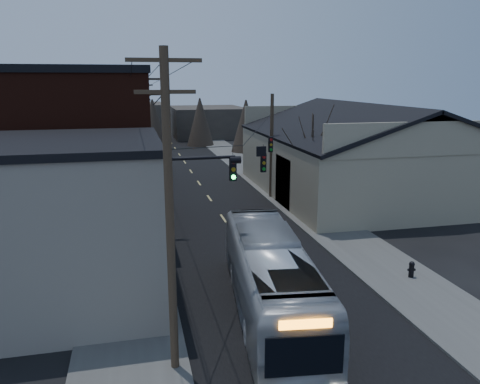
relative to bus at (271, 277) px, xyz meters
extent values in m
cube|color=black|center=(0.75, 24.00, -1.61)|extent=(9.00, 110.00, 0.02)
cube|color=#474744|center=(-5.75, 24.00, -1.56)|extent=(4.00, 110.00, 0.12)
cube|color=#474744|center=(7.25, 24.00, -1.56)|extent=(4.00, 110.00, 0.12)
cube|color=slate|center=(-8.25, 3.00, 1.88)|extent=(8.00, 8.00, 7.00)
cube|color=#33120B|center=(-9.25, 14.00, 3.38)|extent=(10.00, 12.00, 10.00)
cube|color=#302B27|center=(-8.75, 30.00, 1.88)|extent=(9.00, 14.00, 7.00)
cube|color=gray|center=(13.75, 19.00, 0.88)|extent=(16.00, 20.00, 5.00)
cube|color=black|center=(9.75, 19.00, 4.68)|extent=(8.16, 20.60, 2.86)
cube|color=black|center=(17.75, 19.00, 4.68)|extent=(8.16, 20.60, 2.86)
cube|color=#302B27|center=(-5.25, 59.00, 1.38)|extent=(10.00, 12.00, 6.00)
cube|color=#302B27|center=(7.75, 64.00, 0.88)|extent=(12.00, 14.00, 5.00)
cone|color=black|center=(7.25, 14.00, 1.98)|extent=(0.40, 0.40, 7.20)
cylinder|color=#382B1E|center=(-4.25, -3.00, 3.63)|extent=(0.28, 0.28, 10.50)
cube|color=#382B1E|center=(-4.25, -3.00, 8.48)|extent=(2.20, 0.12, 0.12)
cylinder|color=#382B1E|center=(-4.25, 12.00, 3.38)|extent=(0.28, 0.28, 10.00)
cube|color=#382B1E|center=(-4.25, 12.00, 7.98)|extent=(2.20, 0.12, 0.12)
cylinder|color=#382B1E|center=(-4.25, 27.00, 3.13)|extent=(0.28, 0.28, 9.50)
cube|color=#382B1E|center=(-4.25, 27.00, 7.48)|extent=(2.20, 0.12, 0.12)
cylinder|color=#382B1E|center=(-4.25, 42.00, 2.88)|extent=(0.28, 0.28, 9.00)
cube|color=#382B1E|center=(-4.25, 42.00, 6.98)|extent=(2.20, 0.12, 0.12)
cylinder|color=#382B1E|center=(5.75, 19.00, 2.63)|extent=(0.28, 0.28, 8.50)
cube|color=black|center=(-1.25, 1.50, 4.33)|extent=(0.28, 0.20, 1.00)
cube|color=black|center=(1.35, 6.00, 3.73)|extent=(0.28, 0.20, 1.00)
cube|color=black|center=(3.55, 12.00, 3.83)|extent=(0.28, 0.20, 1.00)
imported|color=#9FA3AA|center=(0.00, 0.00, 0.00)|extent=(4.09, 11.89, 3.25)
imported|color=#AFB2B7|center=(-2.25, 30.62, -0.90)|extent=(1.88, 4.51, 1.45)
cylinder|color=black|center=(7.75, 1.77, -1.19)|extent=(0.25, 0.25, 0.64)
sphere|color=black|center=(7.75, 1.77, -0.84)|extent=(0.28, 0.28, 0.28)
cylinder|color=black|center=(7.75, 1.77, -1.13)|extent=(0.39, 0.18, 0.13)
camera|label=1|loc=(-5.28, -17.14, 7.91)|focal=35.00mm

